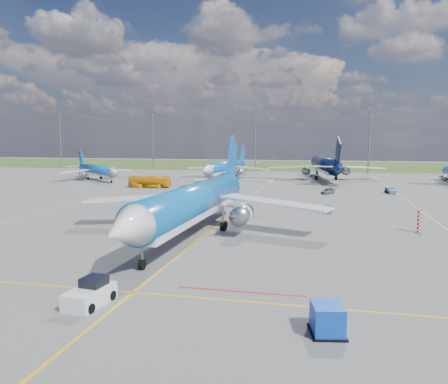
% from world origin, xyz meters
% --- Properties ---
extents(ground, '(400.00, 400.00, 0.00)m').
position_xyz_m(ground, '(0.00, 0.00, 0.00)').
color(ground, '#565653').
rests_on(ground, ground).
extents(grass_strip, '(400.00, 80.00, 0.01)m').
position_xyz_m(grass_strip, '(0.00, 150.00, 0.00)').
color(grass_strip, '#2D4719').
rests_on(grass_strip, ground).
extents(taxiway_lines, '(60.25, 160.00, 0.02)m').
position_xyz_m(taxiway_lines, '(0.17, 27.70, 0.01)').
color(taxiway_lines, gold).
rests_on(taxiway_lines, ground).
extents(floodlight_masts, '(202.20, 0.50, 22.70)m').
position_xyz_m(floodlight_masts, '(10.00, 110.00, 12.56)').
color(floodlight_masts, slate).
rests_on(floodlight_masts, ground).
extents(warning_post, '(0.50, 0.50, 3.00)m').
position_xyz_m(warning_post, '(26.00, 8.00, 1.50)').
color(warning_post, red).
rests_on(warning_post, ground).
extents(bg_jet_nw, '(39.65, 38.89, 8.28)m').
position_xyz_m(bg_jet_nw, '(-49.29, 64.79, 0.00)').
color(bg_jet_nw, '#0C59A8').
rests_on(bg_jet_nw, ground).
extents(bg_jet_nnw, '(33.58, 41.12, 9.80)m').
position_xyz_m(bg_jet_nnw, '(-14.05, 77.45, 0.00)').
color(bg_jet_nnw, '#0C59A8').
rests_on(bg_jet_nnw, ground).
extents(bg_jet_n, '(41.50, 50.76, 12.08)m').
position_xyz_m(bg_jet_n, '(14.91, 82.47, 0.00)').
color(bg_jet_n, '#07163A').
rests_on(bg_jet_n, ground).
extents(main_airliner, '(36.44, 47.00, 12.02)m').
position_xyz_m(main_airliner, '(-1.18, 0.95, 0.00)').
color(main_airliner, '#0C59A8').
rests_on(main_airliner, ground).
extents(pushback_tug, '(2.43, 5.60, 1.87)m').
position_xyz_m(pushback_tug, '(-1.95, -22.83, 0.75)').
color(pushback_tug, silver).
rests_on(pushback_tug, ground).
extents(uld_container, '(2.19, 2.55, 1.80)m').
position_xyz_m(uld_container, '(14.37, -23.99, 0.90)').
color(uld_container, '#0C3DB2').
rests_on(uld_container, ground).
extents(apron_bus, '(10.39, 3.08, 2.85)m').
position_xyz_m(apron_bus, '(-27.02, 49.73, 1.43)').
color(apron_bus, '#EFA20E').
rests_on(apron_bus, ground).
extents(service_car_a, '(1.86, 3.82, 1.26)m').
position_xyz_m(service_car_a, '(-17.94, 25.42, 0.63)').
color(service_car_a, '#999999').
rests_on(service_car_a, ground).
extents(service_car_b, '(5.01, 2.37, 1.38)m').
position_xyz_m(service_car_b, '(-15.08, 44.07, 0.69)').
color(service_car_b, '#999999').
rests_on(service_car_b, ground).
extents(service_car_c, '(3.48, 4.23, 1.15)m').
position_xyz_m(service_car_c, '(15.38, 45.89, 0.58)').
color(service_car_c, '#999999').
rests_on(service_car_c, ground).
extents(baggage_tug_w, '(1.38, 4.78, 1.07)m').
position_xyz_m(baggage_tug_w, '(14.97, 21.80, 0.50)').
color(baggage_tug_w, navy).
rests_on(baggage_tug_w, ground).
extents(baggage_tug_c, '(2.35, 5.31, 1.15)m').
position_xyz_m(baggage_tug_c, '(-10.32, 56.40, 0.54)').
color(baggage_tug_c, '#194098').
rests_on(baggage_tug_c, ground).
extents(baggage_tug_e, '(1.67, 5.20, 1.15)m').
position_xyz_m(baggage_tug_e, '(28.73, 49.95, 0.54)').
color(baggage_tug_e, navy).
rests_on(baggage_tug_e, ground).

